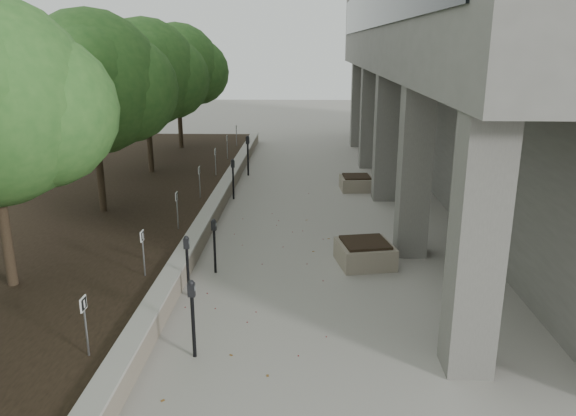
# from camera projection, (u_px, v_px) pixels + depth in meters

# --- Properties ---
(ground) EXTENTS (90.00, 90.00, 0.00)m
(ground) POSITION_uv_depth(u_px,v_px,m) (242.00, 402.00, 7.91)
(ground) COLOR gray
(ground) RESTS_ON ground
(retaining_wall) EXTENTS (0.39, 26.00, 0.50)m
(retaining_wall) POSITION_uv_depth(u_px,v_px,m) (215.00, 207.00, 16.53)
(retaining_wall) COLOR gray
(retaining_wall) RESTS_ON ground
(planting_bed) EXTENTS (7.00, 26.00, 0.40)m
(planting_bed) POSITION_uv_depth(u_px,v_px,m) (93.00, 207.00, 16.67)
(planting_bed) COLOR black
(planting_bed) RESTS_ON ground
(crabapple_tree_3) EXTENTS (4.60, 4.00, 5.44)m
(crabapple_tree_3) POSITION_uv_depth(u_px,v_px,m) (94.00, 113.00, 14.86)
(crabapple_tree_3) COLOR #2B5C23
(crabapple_tree_3) RESTS_ON planting_bed
(crabapple_tree_4) EXTENTS (4.60, 4.00, 5.44)m
(crabapple_tree_4) POSITION_uv_depth(u_px,v_px,m) (146.00, 96.00, 19.66)
(crabapple_tree_4) COLOR #2B5C23
(crabapple_tree_4) RESTS_ON planting_bed
(crabapple_tree_5) EXTENTS (4.60, 4.00, 5.44)m
(crabapple_tree_5) POSITION_uv_depth(u_px,v_px,m) (178.00, 86.00, 24.45)
(crabapple_tree_5) COLOR #2B5C23
(crabapple_tree_5) RESTS_ON planting_bed
(parking_sign_2) EXTENTS (0.04, 0.22, 0.96)m
(parking_sign_2) POSITION_uv_depth(u_px,v_px,m) (86.00, 327.00, 8.22)
(parking_sign_2) COLOR black
(parking_sign_2) RESTS_ON planting_bed
(parking_sign_3) EXTENTS (0.04, 0.22, 0.96)m
(parking_sign_3) POSITION_uv_depth(u_px,v_px,m) (143.00, 254.00, 11.10)
(parking_sign_3) COLOR black
(parking_sign_3) RESTS_ON planting_bed
(parking_sign_4) EXTENTS (0.04, 0.22, 0.96)m
(parking_sign_4) POSITION_uv_depth(u_px,v_px,m) (177.00, 210.00, 13.98)
(parking_sign_4) COLOR black
(parking_sign_4) RESTS_ON planting_bed
(parking_sign_5) EXTENTS (0.04, 0.22, 0.96)m
(parking_sign_5) POSITION_uv_depth(u_px,v_px,m) (200.00, 182.00, 16.85)
(parking_sign_5) COLOR black
(parking_sign_5) RESTS_ON planting_bed
(parking_sign_6) EXTENTS (0.04, 0.22, 0.96)m
(parking_sign_6) POSITION_uv_depth(u_px,v_px,m) (215.00, 162.00, 19.73)
(parking_sign_6) COLOR black
(parking_sign_6) RESTS_ON planting_bed
(parking_sign_7) EXTENTS (0.04, 0.22, 0.96)m
(parking_sign_7) POSITION_uv_depth(u_px,v_px,m) (227.00, 147.00, 22.60)
(parking_sign_7) COLOR black
(parking_sign_7) RESTS_ON planting_bed
(parking_sign_8) EXTENTS (0.04, 0.22, 0.96)m
(parking_sign_8) POSITION_uv_depth(u_px,v_px,m) (236.00, 135.00, 25.48)
(parking_sign_8) COLOR black
(parking_sign_8) RESTS_ON planting_bed
(parking_meter_1) EXTENTS (0.14, 0.10, 1.35)m
(parking_meter_1) POSITION_uv_depth(u_px,v_px,m) (193.00, 319.00, 8.88)
(parking_meter_1) COLOR black
(parking_meter_1) RESTS_ON ground
(parking_meter_2) EXTENTS (0.14, 0.11, 1.25)m
(parking_meter_2) POSITION_uv_depth(u_px,v_px,m) (215.00, 246.00, 12.23)
(parking_meter_2) COLOR black
(parking_meter_2) RESTS_ON ground
(parking_meter_3) EXTENTS (0.13, 0.09, 1.29)m
(parking_meter_3) POSITION_uv_depth(u_px,v_px,m) (188.00, 266.00, 11.08)
(parking_meter_3) COLOR black
(parking_meter_3) RESTS_ON ground
(parking_meter_4) EXTENTS (0.16, 0.13, 1.34)m
(parking_meter_4) POSITION_uv_depth(u_px,v_px,m) (233.00, 179.00, 18.11)
(parking_meter_4) COLOR black
(parking_meter_4) RESTS_ON ground
(parking_meter_5) EXTENTS (0.16, 0.12, 1.56)m
(parking_meter_5) POSITION_uv_depth(u_px,v_px,m) (248.00, 156.00, 21.38)
(parking_meter_5) COLOR black
(parking_meter_5) RESTS_ON ground
(planter_front) EXTENTS (1.40, 1.40, 0.56)m
(planter_front) POSITION_uv_depth(u_px,v_px,m) (365.00, 253.00, 12.81)
(planter_front) COLOR gray
(planter_front) RESTS_ON ground
(planter_back) EXTENTS (1.15, 1.15, 0.50)m
(planter_back) POSITION_uv_depth(u_px,v_px,m) (356.00, 183.00, 19.42)
(planter_back) COLOR gray
(planter_back) RESTS_ON ground
(berry_scatter) EXTENTS (3.30, 14.10, 0.02)m
(berry_scatter) POSITION_uv_depth(u_px,v_px,m) (262.00, 267.00, 12.71)
(berry_scatter) COLOR maroon
(berry_scatter) RESTS_ON ground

